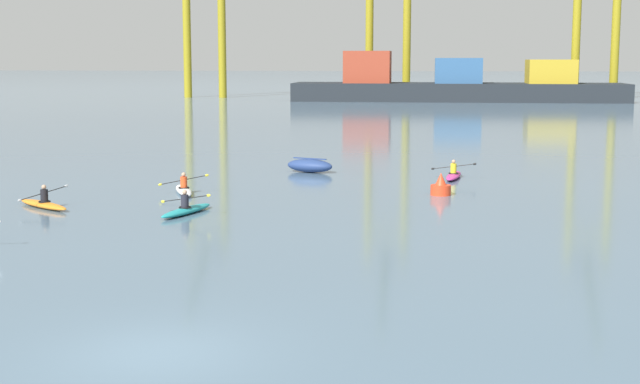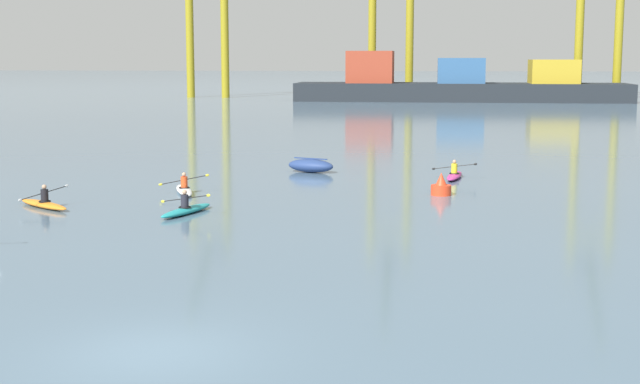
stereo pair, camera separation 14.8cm
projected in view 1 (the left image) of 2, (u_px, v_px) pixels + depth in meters
The scene contains 8 objects.
ground_plane at pixel (156, 353), 18.71m from camera, with size 800.00×800.00×0.00m, color slate.
container_barge at pixel (455, 85), 126.87m from camera, with size 45.78×9.13×6.93m.
capsized_dinghy at pixel (310, 166), 48.12m from camera, with size 2.82×1.93×0.76m.
channel_buoy at pixel (441, 187), 40.13m from camera, with size 0.90×0.90×1.00m.
kayak_white at pixel (184, 190), 40.67m from camera, with size 2.12×3.38×0.95m.
kayak_orange at pixel (44, 204), 36.72m from camera, with size 3.07×2.54×0.95m.
kayak_magenta at pixel (454, 175), 45.72m from camera, with size 2.25×3.45×0.95m.
kayak_teal at pixel (186, 210), 35.31m from camera, with size 2.18×3.43×0.95m.
Camera 1 is at (5.49, -17.50, 6.00)m, focal length 51.24 mm.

